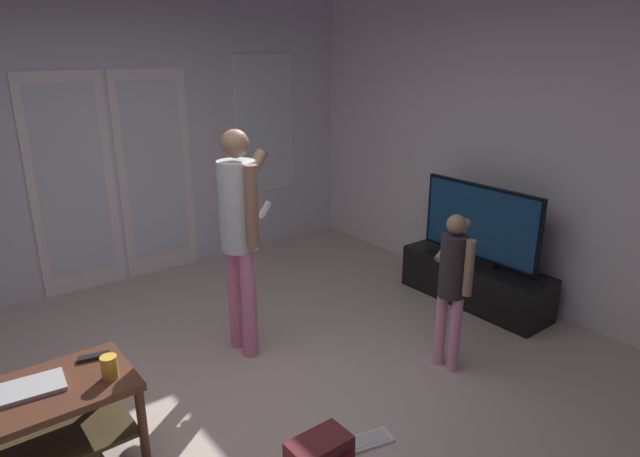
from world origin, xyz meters
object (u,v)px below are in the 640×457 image
coffee_table (43,413)px  flat_screen_tv (480,224)px  cup_near_edge (109,367)px  tv_remote_black (94,357)px  person_adult (240,225)px  person_child (453,278)px  loose_keyboard (356,444)px  laptop_closed (32,387)px  tv_stand (475,282)px

coffee_table → flat_screen_tv: flat_screen_tv is taller
cup_near_edge → tv_remote_black: 0.25m
person_adult → person_child: bearing=-46.6°
loose_keyboard → laptop_closed: size_ratio=1.46×
coffee_table → person_adult: size_ratio=0.56×
tv_stand → person_child: person_child is taller
coffee_table → flat_screen_tv: 3.50m
tv_stand → tv_remote_black: size_ratio=7.94×
person_adult → loose_keyboard: size_ratio=3.61×
coffee_table → cup_near_edge: cup_near_edge is taller
tv_stand → flat_screen_tv: flat_screen_tv is taller
person_adult → coffee_table: bearing=-163.1°
person_adult → loose_keyboard: bearing=-91.7°
flat_screen_tv → person_child: (-1.00, -0.53, -0.06)m
coffee_table → cup_near_edge: size_ratio=7.28×
flat_screen_tv → person_adult: person_adult is taller
tv_stand → laptop_closed: 3.52m
person_child → loose_keyboard: (-1.06, -0.23, -0.67)m
flat_screen_tv → laptop_closed: size_ratio=3.63×
laptop_closed → tv_remote_black: size_ratio=1.85×
tv_remote_black → coffee_table: bearing=-143.1°
tv_stand → person_adult: person_adult is taller
flat_screen_tv → cup_near_edge: size_ratio=9.04×
coffee_table → tv_remote_black: tv_remote_black is taller
person_adult → loose_keyboard: 1.63m
cup_near_edge → tv_remote_black: cup_near_edge is taller
person_child → tv_remote_black: 2.30m
coffee_table → laptop_closed: (-0.02, 0.04, 0.15)m
person_child → tv_stand: bearing=27.7°
laptop_closed → person_child: bearing=-9.2°
coffee_table → loose_keyboard: coffee_table is taller
tv_stand → flat_screen_tv: 0.54m
laptop_closed → cup_near_edge: 0.39m
person_adult → tv_remote_black: size_ratio=9.74×
flat_screen_tv → laptop_closed: (-3.50, 0.14, -0.23)m
coffee_table → tv_remote_black: (0.32, 0.14, 0.15)m
tv_stand → cup_near_edge: size_ratio=10.69×
laptop_closed → cup_near_edge: size_ratio=2.49×
loose_keyboard → laptop_closed: bearing=147.9°
person_adult → laptop_closed: size_ratio=5.27×
tv_stand → person_child: bearing=-152.3°
cup_near_edge → tv_remote_black: size_ratio=0.74×
flat_screen_tv → cup_near_edge: flat_screen_tv is taller
flat_screen_tv → loose_keyboard: 2.31m
loose_keyboard → laptop_closed: 1.77m
laptop_closed → cup_near_edge: (0.35, -0.14, 0.05)m
coffee_table → laptop_closed: bearing=123.0°
person_adult → person_child: size_ratio=1.46×
loose_keyboard → cup_near_edge: (-1.08, 0.76, 0.55)m
person_child → cup_near_edge: size_ratio=8.98×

